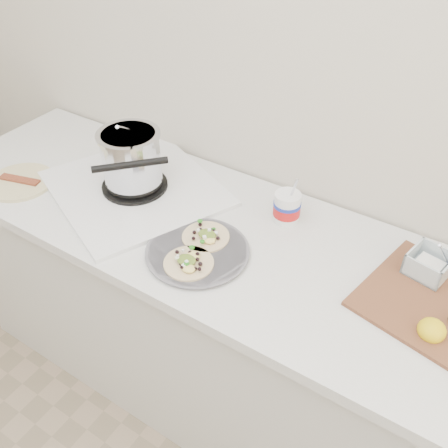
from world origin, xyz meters
The scene contains 5 objects.
counter centered at (0.00, 1.43, 0.45)m, with size 2.44×0.66×0.90m.
stove centered at (-0.50, 1.44, 0.99)m, with size 0.72×0.70×0.27m.
taco_plate centered at (-0.13, 1.29, 0.92)m, with size 0.31×0.31×0.04m.
tub centered at (0.03, 1.58, 0.96)m, with size 0.09×0.09×0.20m.
bacon_plate centered at (-0.87, 1.25, 0.91)m, with size 0.24×0.24×0.02m.
Camera 1 is at (0.54, 0.40, 1.92)m, focal length 40.00 mm.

